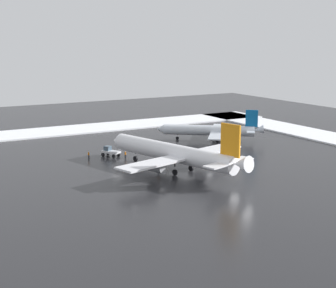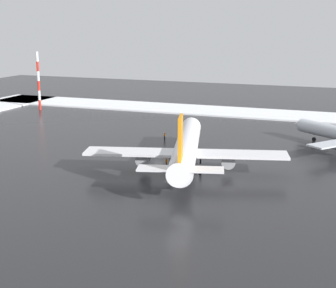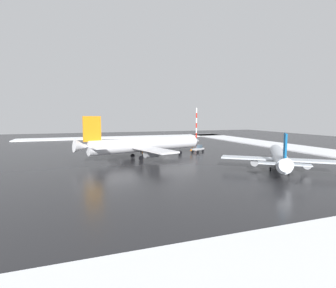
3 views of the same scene
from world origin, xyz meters
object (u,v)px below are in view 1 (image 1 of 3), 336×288
at_px(ground_crew_mid_apron, 159,168).
at_px(airplane_distant_tail, 211,130).
at_px(ground_crew_by_nose_gear, 89,154).
at_px(ground_crew_beside_wing, 125,154).
at_px(pushback_tug, 110,151).
at_px(airplane_parked_starboard, 175,153).

bearing_deg(ground_crew_mid_apron, airplane_distant_tail, -177.98).
relative_size(airplane_distant_tail, ground_crew_by_nose_gear, 14.79).
xyz_separation_m(airplane_distant_tail, ground_crew_beside_wing, (30.19, 7.94, -1.99)).
height_order(airplane_distant_tail, ground_crew_mid_apron, airplane_distant_tail).
height_order(pushback_tug, ground_crew_by_nose_gear, pushback_tug).
height_order(airplane_distant_tail, ground_crew_beside_wing, airplane_distant_tail).
relative_size(airplane_parked_starboard, ground_crew_by_nose_gear, 23.43).
bearing_deg(ground_crew_beside_wing, ground_crew_mid_apron, -149.88).
height_order(airplane_distant_tail, ground_crew_by_nose_gear, airplane_distant_tail).
bearing_deg(airplane_distant_tail, ground_crew_by_nose_gear, 43.86).
bearing_deg(airplane_distant_tail, ground_crew_mid_apron, 77.03).
xyz_separation_m(pushback_tug, ground_crew_beside_wing, (-2.41, 3.74, -0.31)).
relative_size(airplane_distant_tail, ground_crew_mid_apron, 14.79).
bearing_deg(ground_crew_beside_wing, airplane_distant_tail, -46.42).
relative_size(ground_crew_by_nose_gear, ground_crew_mid_apron, 1.00).
bearing_deg(ground_crew_by_nose_gear, ground_crew_beside_wing, -91.82).
bearing_deg(pushback_tug, airplane_distant_tail, -112.99).
xyz_separation_m(airplane_parked_starboard, ground_crew_beside_wing, (4.14, -16.60, -3.02)).
relative_size(airplane_parked_starboard, ground_crew_mid_apron, 23.43).
height_order(airplane_parked_starboard, ground_crew_beside_wing, airplane_parked_starboard).
bearing_deg(ground_crew_beside_wing, pushback_tug, 61.63).
bearing_deg(ground_crew_beside_wing, ground_crew_by_nose_gear, 90.93).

